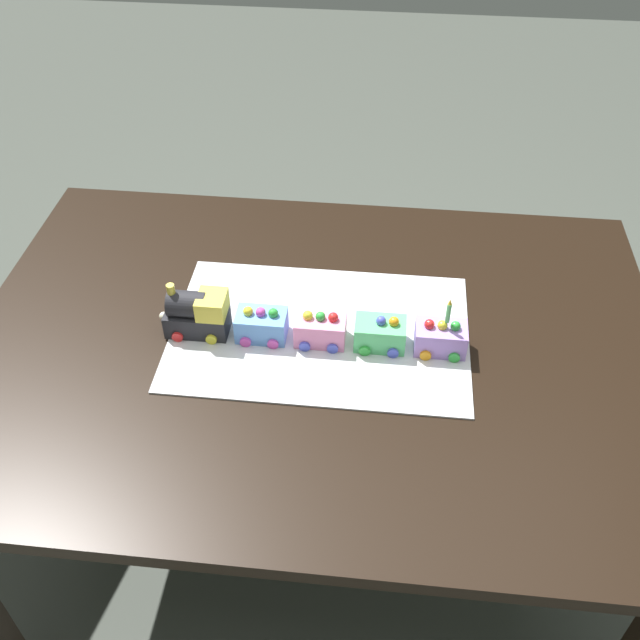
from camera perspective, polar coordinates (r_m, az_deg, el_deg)
ground_plane at (r=2.03m, az=-0.35°, el=-16.79°), size 8.00×8.00×0.00m
dining_table at (r=1.52m, az=-0.44°, el=-4.52°), size 1.40×1.00×0.74m
cake_board at (r=1.46m, az=0.00°, el=-0.92°), size 0.60×0.40×0.00m
cake_locomotive at (r=1.45m, az=-9.68°, el=0.59°), size 0.14×0.08×0.12m
cake_car_caboose_sky_blue at (r=1.44m, az=-4.63°, el=-0.29°), size 0.10×0.08×0.07m
cake_car_gondola_bubblegum at (r=1.43m, az=0.04°, el=-0.63°), size 0.10×0.08×0.07m
cake_car_flatbed_mint_green at (r=1.42m, az=4.80°, el=-0.99°), size 0.10×0.08×0.07m
cake_car_tanker_lavender at (r=1.43m, az=9.51°, el=-1.31°), size 0.10×0.08×0.07m
birthday_candle at (r=1.38m, az=10.14°, el=0.76°), size 0.01×0.01×0.06m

